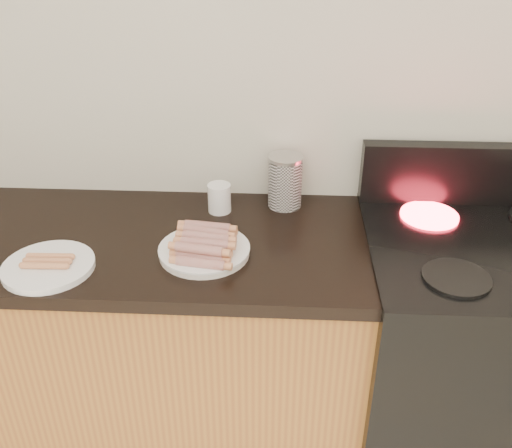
# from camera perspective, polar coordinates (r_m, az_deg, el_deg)

# --- Properties ---
(wall_back) EXTENTS (4.00, 0.04, 2.60)m
(wall_back) POSITION_cam_1_polar(r_m,az_deg,el_deg) (1.83, -1.74, 14.38)
(wall_back) COLOR silver
(wall_back) RESTS_ON ground
(cabinet_base) EXTENTS (2.20, 0.59, 0.86)m
(cabinet_base) POSITION_cam_1_polar(r_m,az_deg,el_deg) (2.15, -21.38, -11.69)
(cabinet_base) COLOR #A26729
(cabinet_base) RESTS_ON floor
(counter_slab) EXTENTS (2.20, 0.62, 0.04)m
(counter_slab) POSITION_cam_1_polar(r_m,az_deg,el_deg) (1.90, -23.84, -1.40)
(counter_slab) COLOR black
(counter_slab) RESTS_ON cabinet_base
(stove) EXTENTS (0.76, 0.65, 0.91)m
(stove) POSITION_cam_1_polar(r_m,az_deg,el_deg) (2.05, 20.73, -12.97)
(stove) COLOR black
(stove) RESTS_ON floor
(stove_panel) EXTENTS (0.76, 0.06, 0.20)m
(stove_panel) POSITION_cam_1_polar(r_m,az_deg,el_deg) (1.99, 21.43, 4.67)
(stove_panel) COLOR black
(stove_panel) RESTS_ON stove
(burner_near_left) EXTENTS (0.18, 0.18, 0.01)m
(burner_near_left) POSITION_cam_1_polar(r_m,az_deg,el_deg) (1.60, 19.40, -5.09)
(burner_near_left) COLOR black
(burner_near_left) RESTS_ON stove
(burner_far_left) EXTENTS (0.18, 0.18, 0.01)m
(burner_far_left) POSITION_cam_1_polar(r_m,az_deg,el_deg) (1.88, 16.94, 0.83)
(burner_far_left) COLOR #FF1E2D
(burner_far_left) RESTS_ON stove
(main_plate) EXTENTS (0.30, 0.30, 0.02)m
(main_plate) POSITION_cam_1_polar(r_m,az_deg,el_deg) (1.64, -5.19, -2.77)
(main_plate) COLOR white
(main_plate) RESTS_ON counter_slab
(side_plate) EXTENTS (0.28, 0.28, 0.02)m
(side_plate) POSITION_cam_1_polar(r_m,az_deg,el_deg) (1.67, -20.04, -4.01)
(side_plate) COLOR white
(side_plate) RESTS_ON counter_slab
(hotdog_pile) EXTENTS (0.14, 0.24, 0.05)m
(hotdog_pile) POSITION_cam_1_polar(r_m,az_deg,el_deg) (1.62, -5.24, -1.78)
(hotdog_pile) COLOR maroon
(hotdog_pile) RESTS_ON main_plate
(plain_sausages) EXTENTS (0.12, 0.07, 0.02)m
(plain_sausages) POSITION_cam_1_polar(r_m,az_deg,el_deg) (1.66, -20.15, -3.48)
(plain_sausages) COLOR #DD663F
(plain_sausages) RESTS_ON side_plate
(canister) EXTENTS (0.11, 0.11, 0.18)m
(canister) POSITION_cam_1_polar(r_m,az_deg,el_deg) (1.85, 2.93, 4.30)
(canister) COLOR white
(canister) RESTS_ON counter_slab
(mug) EXTENTS (0.09, 0.09, 0.09)m
(mug) POSITION_cam_1_polar(r_m,az_deg,el_deg) (1.84, -3.68, 2.61)
(mug) COLOR white
(mug) RESTS_ON counter_slab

